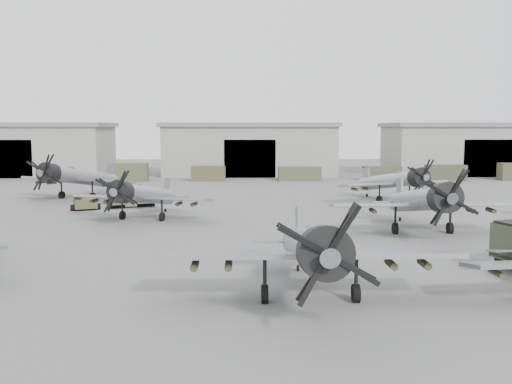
# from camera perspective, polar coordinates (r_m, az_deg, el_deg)

# --- Properties ---
(ground) EXTENTS (220.00, 220.00, 0.00)m
(ground) POSITION_cam_1_polar(r_m,az_deg,el_deg) (35.38, 0.62, -6.32)
(ground) COLOR #565654
(ground) RESTS_ON ground
(hangar_left) EXTENTS (29.00, 14.80, 8.70)m
(hangar_left) POSITION_cam_1_polar(r_m,az_deg,el_deg) (103.28, -22.32, 4.03)
(hangar_left) COLOR #98988E
(hangar_left) RESTS_ON ground
(hangar_center) EXTENTS (29.00, 14.80, 8.70)m
(hangar_center) POSITION_cam_1_polar(r_m,az_deg,el_deg) (96.52, -0.67, 4.37)
(hangar_center) COLOR #98988E
(hangar_center) RESTS_ON ground
(hangar_right) EXTENTS (29.00, 14.80, 8.70)m
(hangar_right) POSITION_cam_1_polar(r_m,az_deg,el_deg) (104.17, 20.78, 4.11)
(hangar_right) COLOR #98988E
(hangar_right) RESTS_ON ground
(support_truck_2) EXTENTS (5.10, 2.20, 2.63)m
(support_truck_2) POSITION_cam_1_polar(r_m,az_deg,el_deg) (86.33, -12.45, 1.95)
(support_truck_2) COLOR #434930
(support_truck_2) RESTS_ON ground
(support_truck_3) EXTENTS (5.04, 2.20, 2.20)m
(support_truck_3) POSITION_cam_1_polar(r_m,az_deg,el_deg) (84.90, -4.79, 1.86)
(support_truck_3) COLOR #44442C
(support_truck_3) RESTS_ON ground
(support_truck_4) EXTENTS (6.32, 2.20, 2.05)m
(support_truck_4) POSITION_cam_1_polar(r_m,az_deg,el_deg) (85.19, 4.37, 1.83)
(support_truck_4) COLOR #41472E
(support_truck_4) RESTS_ON ground
(support_truck_5) EXTENTS (5.53, 2.20, 2.13)m
(support_truck_5) POSITION_cam_1_polar(r_m,az_deg,el_deg) (87.29, 12.47, 1.83)
(support_truck_5) COLOR #3C412A
(support_truck_5) RESTS_ON ground
(support_truck_6) EXTENTS (5.83, 2.20, 2.32)m
(support_truck_6) POSITION_cam_1_polar(r_m,az_deg,el_deg) (90.08, 18.43, 1.85)
(support_truck_6) COLOR #3A3E29
(support_truck_6) RESTS_ON ground
(aircraft_near_1) EXTENTS (13.53, 12.17, 5.45)m
(aircraft_near_1) POSITION_cam_1_polar(r_m,az_deg,el_deg) (25.47, 5.55, -5.67)
(aircraft_near_1) COLOR gray
(aircraft_near_1) RESTS_ON ground
(aircraft_mid_1) EXTENTS (12.18, 10.96, 4.85)m
(aircraft_mid_1) POSITION_cam_1_polar(r_m,az_deg,el_deg) (49.11, -11.44, -0.26)
(aircraft_mid_1) COLOR gray
(aircraft_mid_1) RESTS_ON ground
(aircraft_mid_2) EXTENTS (13.64, 12.27, 5.48)m
(aircraft_mid_2) POSITION_cam_1_polar(r_m,az_deg,el_deg) (43.71, 16.46, -0.83)
(aircraft_mid_2) COLOR gray
(aircraft_mid_2) RESTS_ON ground
(aircraft_far_0) EXTENTS (13.56, 12.27, 5.52)m
(aircraft_far_0) POSITION_cam_1_polar(r_m,az_deg,el_deg) (65.33, -17.61, 1.46)
(aircraft_far_0) COLOR gray
(aircraft_far_0) RESTS_ON ground
(aircraft_far_1) EXTENTS (12.45, 11.24, 5.03)m
(aircraft_far_1) POSITION_cam_1_polar(r_m,az_deg,el_deg) (61.85, 13.79, 1.11)
(aircraft_far_1) COLOR #96989E
(aircraft_far_1) RESTS_ON ground
(tug_trailer) EXTENTS (7.51, 4.28, 1.52)m
(tug_trailer) POSITION_cam_1_polar(r_m,az_deg,el_deg) (57.01, -15.05, -1.10)
(tug_trailer) COLOR #45452D
(tug_trailer) RESTS_ON ground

